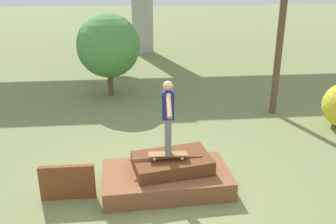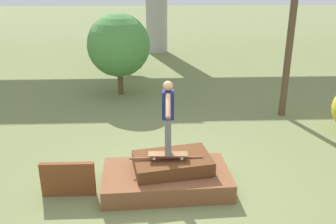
% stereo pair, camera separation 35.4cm
% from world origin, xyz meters
% --- Properties ---
extents(ground_plane, '(80.00, 80.00, 0.00)m').
position_xyz_m(ground_plane, '(0.00, 0.00, 0.00)').
color(ground_plane, olive).
extents(scrap_pile, '(2.57, 1.51, 0.69)m').
position_xyz_m(scrap_pile, '(0.03, 0.02, 0.26)').
color(scrap_pile, brown).
rests_on(scrap_pile, ground_plane).
extents(scrap_plank_loose, '(1.03, 0.10, 0.70)m').
position_xyz_m(scrap_plank_loose, '(-1.89, -0.19, 0.35)').
color(scrap_plank_loose, brown).
rests_on(scrap_plank_loose, ground_plane).
extents(skateboard, '(0.77, 0.24, 0.09)m').
position_xyz_m(skateboard, '(0.03, -0.03, 0.77)').
color(skateboard, brown).
rests_on(skateboard, scrap_pile).
extents(skater, '(0.23, 1.14, 1.46)m').
position_xyz_m(skater, '(0.03, -0.03, 1.61)').
color(skater, slate).
rests_on(skater, skateboard).
extents(utility_pole, '(1.30, 0.20, 6.06)m').
position_xyz_m(utility_pole, '(3.63, 3.89, 3.15)').
color(utility_pole, brown).
rests_on(utility_pole, ground_plane).
extents(tree_behind_left, '(2.12, 2.12, 2.78)m').
position_xyz_m(tree_behind_left, '(-1.37, 6.09, 1.72)').
color(tree_behind_left, brown).
rests_on(tree_behind_left, ground_plane).
extents(tree_behind_right, '(1.47, 1.47, 2.09)m').
position_xyz_m(tree_behind_right, '(-1.31, 8.88, 1.35)').
color(tree_behind_right, '#4C3823').
rests_on(tree_behind_right, ground_plane).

